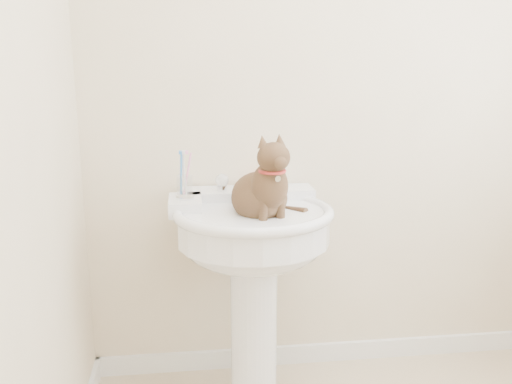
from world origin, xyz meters
name	(u,v)px	position (x,y,z in m)	size (l,w,h in m)	color
wall_back	(341,96)	(0.00, 1.10, 1.25)	(2.20, 0.00, 2.50)	beige
baseboard_back	(332,352)	(0.00, 1.09, 0.04)	(2.20, 0.02, 0.09)	white
pedestal_sink	(253,247)	(-0.42, 0.81, 0.69)	(0.64, 0.63, 0.88)	white
faucet	(249,181)	(-0.41, 0.96, 0.92)	(0.28, 0.12, 0.14)	silver
soap_bar	(255,183)	(-0.38, 1.06, 0.89)	(0.09, 0.06, 0.03)	#E25D2F
toothbrush_cup	(185,186)	(-0.67, 0.88, 0.93)	(0.07, 0.07, 0.19)	silver
cat	(262,191)	(-0.38, 0.77, 0.93)	(0.24, 0.30, 0.43)	#533421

